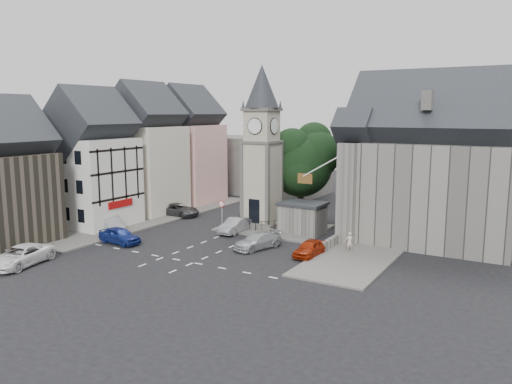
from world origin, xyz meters
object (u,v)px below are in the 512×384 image
Objects in this scene: stone_shelter at (302,218)px; car_west_blue at (120,235)px; pedestrian at (349,242)px; car_east_red at (310,248)px; clock_tower at (262,148)px.

car_west_blue is (-12.56, -11.64, -0.81)m from stone_shelter.
pedestrian is at bearing -32.94° from stone_shelter.
car_east_red is at bearing 9.49° from pedestrian.
clock_tower is at bearing -60.98° from pedestrian.
car_west_blue is (-7.76, -12.13, -7.38)m from clock_tower.
stone_shelter is at bearing -41.58° from car_west_blue.
car_west_blue is at bearing -161.10° from car_east_red.
pedestrian is at bearing -62.34° from car_west_blue.
stone_shelter is at bearing -71.61° from pedestrian.
stone_shelter reaches higher than car_west_blue.
pedestrian is at bearing 50.36° from car_east_red.
stone_shelter is 17.14m from car_west_blue.
car_west_blue is at bearing -16.63° from pedestrian.
stone_shelter is 7.44m from pedestrian.
clock_tower is 3.76× the size of car_west_blue.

